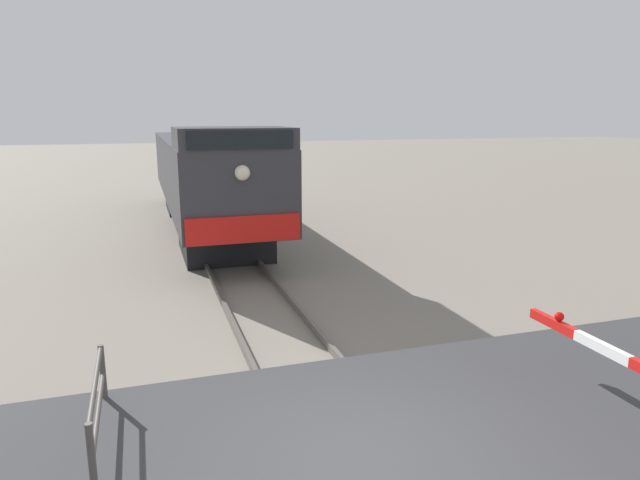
% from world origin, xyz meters
% --- Properties ---
extents(ground_plane, '(160.00, 160.00, 0.00)m').
position_xyz_m(ground_plane, '(0.00, 0.00, 0.00)').
color(ground_plane, gray).
extents(rail_track_right, '(0.08, 80.00, 0.15)m').
position_xyz_m(rail_track_right, '(0.72, 0.00, 0.07)').
color(rail_track_right, '#59544C').
rests_on(rail_track_right, ground_plane).
extents(road_surface, '(36.00, 5.42, 0.17)m').
position_xyz_m(road_surface, '(0.00, 0.00, 0.08)').
color(road_surface, '#38383A').
rests_on(road_surface, ground_plane).
extents(locomotive, '(2.85, 15.22, 3.73)m').
position_xyz_m(locomotive, '(0.00, 14.88, 1.94)').
color(locomotive, black).
rests_on(locomotive, ground_plane).
extents(guard_railing, '(0.08, 2.17, 0.95)m').
position_xyz_m(guard_railing, '(-2.91, 1.44, 0.61)').
color(guard_railing, '#4C4742').
rests_on(guard_railing, ground_plane).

